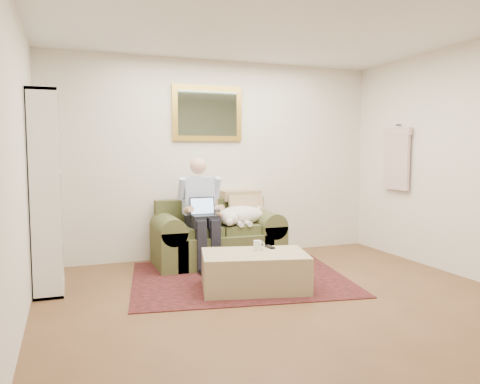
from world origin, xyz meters
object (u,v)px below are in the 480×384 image
sofa (217,241)px  bookshelf (46,192)px  seated_man (202,213)px  sleeping_dog (241,215)px  coffee_mug (257,245)px  laptop (204,211)px  ottoman (254,271)px

sofa → bookshelf: bearing=-166.6°
sofa → bookshelf: 2.14m
seated_man → bookshelf: size_ratio=0.66×
sleeping_dog → coffee_mug: (-0.20, -1.03, -0.17)m
seated_man → laptop: (-0.00, -0.06, 0.03)m
sofa → ottoman: size_ratio=1.50×
laptop → bookshelf: bookshelf is taller
sofa → laptop: laptop is taller
sofa → laptop: size_ratio=5.15×
coffee_mug → laptop: bearing=109.7°
sleeping_dog → bookshelf: bearing=-170.2°
seated_man → ottoman: size_ratio=1.26×
sleeping_dog → coffee_mug: 1.06m
sleeping_dog → coffee_mug: sleeping_dog is taller
seated_man → ottoman: (0.25, -1.08, -0.47)m
laptop → ottoman: bearing=-76.4°
bookshelf → coffee_mug: bearing=-17.5°
coffee_mug → bookshelf: size_ratio=0.05×
sofa → sleeping_dog: sofa is taller
laptop → sleeping_dog: 0.54m
sofa → sleeping_dog: bearing=-15.7°
sleeping_dog → coffee_mug: size_ratio=6.50×
sofa → ottoman: 1.23m
sofa → seated_man: (-0.24, -0.14, 0.39)m
seated_man → sleeping_dog: (0.52, 0.06, -0.06)m
sleeping_dog → bookshelf: 2.31m
sofa → coffee_mug: 1.13m
coffee_mug → sleeping_dog: bearing=79.3°
laptop → bookshelf: bearing=-171.4°
coffee_mug → bookshelf: (-2.04, 0.65, 0.57)m
ottoman → bookshelf: bookshelf is taller
ottoman → seated_man: bearing=102.8°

